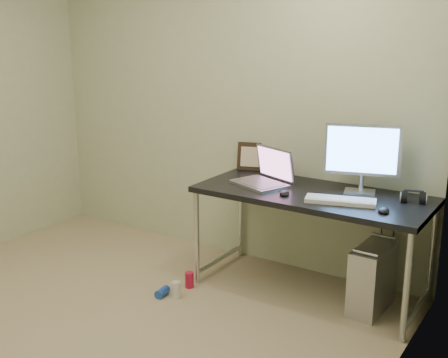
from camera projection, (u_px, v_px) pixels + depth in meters
floor at (70, 340)px, 3.43m from camera, size 3.50×3.50×0.00m
wall_back at (225, 105)px, 4.53m from camera, size 3.50×0.02×2.50m
wall_right at (358, 185)px, 2.19m from camera, size 0.02×3.50×2.50m
desk at (312, 203)px, 3.89m from camera, size 1.61×0.70×0.75m
tower_computer at (372, 278)px, 3.76m from camera, size 0.21×0.44×0.48m
cable_a at (382, 238)px, 3.99m from camera, size 0.01×0.16×0.69m
cable_b at (393, 244)px, 3.93m from camera, size 0.02×0.11×0.71m
can_red at (189, 280)px, 4.12m from camera, size 0.07×0.07×0.12m
can_white at (176, 290)px, 3.96m from camera, size 0.07×0.07×0.12m
can_blue at (162, 292)px, 3.99m from camera, size 0.07×0.12×0.06m
laptop at (265, 176)px, 4.06m from camera, size 0.47×0.43×0.26m
monitor at (363, 153)px, 3.79m from camera, size 0.50×0.20×0.48m
keyboard at (340, 201)px, 3.64m from camera, size 0.47×0.27×0.03m
mouse_right at (384, 209)px, 3.44m from camera, size 0.10×0.13×0.04m
mouse_left at (284, 192)px, 3.80m from camera, size 0.10×0.12×0.04m
headphones at (413, 198)px, 3.64m from camera, size 0.18×0.10×0.10m
picture_frame at (255, 157)px, 4.45m from camera, size 0.29×0.16×0.22m
webcam at (284, 163)px, 4.28m from camera, size 0.05×0.04×0.13m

